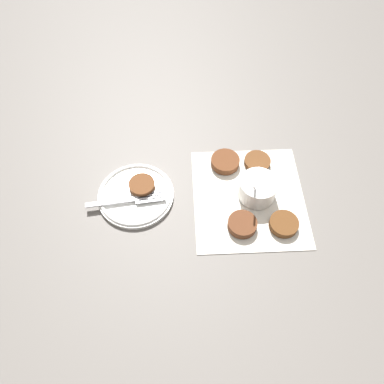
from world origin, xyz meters
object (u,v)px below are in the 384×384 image
(serving_plate, at_px, (136,195))
(fork, at_px, (135,199))
(sauce_bowl, at_px, (258,189))
(fritter_on_plate, at_px, (142,185))

(serving_plate, xyz_separation_m, fork, (-0.02, -0.00, 0.01))
(sauce_bowl, distance_m, fork, 0.29)
(sauce_bowl, relative_size, fork, 0.53)
(fritter_on_plate, relative_size, fork, 0.33)
(serving_plate, relative_size, fritter_on_plate, 2.93)
(fork, bearing_deg, serving_plate, 6.88)
(sauce_bowl, distance_m, serving_plate, 0.29)
(serving_plate, height_order, fork, fork)
(serving_plate, bearing_deg, fritter_on_plate, -35.91)
(serving_plate, bearing_deg, sauce_bowl, -83.01)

